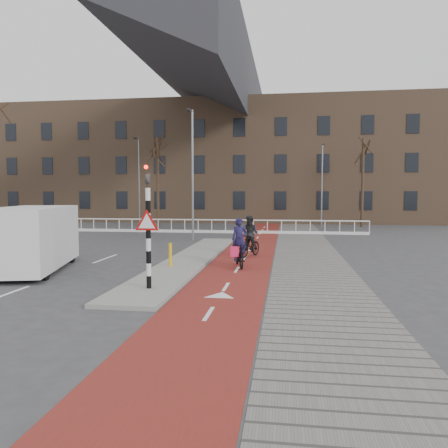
# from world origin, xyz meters

# --- Properties ---
(ground) EXTENTS (120.00, 120.00, 0.00)m
(ground) POSITION_xyz_m (0.00, 0.00, 0.00)
(ground) COLOR #38383A
(ground) RESTS_ON ground
(bike_lane) EXTENTS (2.50, 60.00, 0.01)m
(bike_lane) POSITION_xyz_m (1.50, 10.00, 0.01)
(bike_lane) COLOR maroon
(bike_lane) RESTS_ON ground
(sidewalk) EXTENTS (3.00, 60.00, 0.01)m
(sidewalk) POSITION_xyz_m (4.30, 10.00, 0.01)
(sidewalk) COLOR slate
(sidewalk) RESTS_ON ground
(curb_island) EXTENTS (1.80, 16.00, 0.12)m
(curb_island) POSITION_xyz_m (-0.70, 4.00, 0.06)
(curb_island) COLOR gray
(curb_island) RESTS_ON ground
(traffic_signal) EXTENTS (0.80, 0.80, 3.68)m
(traffic_signal) POSITION_xyz_m (-0.60, -2.02, 1.99)
(traffic_signal) COLOR black
(traffic_signal) RESTS_ON curb_island
(bollard) EXTENTS (0.12, 0.12, 0.87)m
(bollard) POSITION_xyz_m (-0.99, 1.81, 0.56)
(bollard) COLOR #E4AE0C
(bollard) RESTS_ON curb_island
(cyclist_near) EXTENTS (1.05, 1.91, 1.89)m
(cyclist_near) POSITION_xyz_m (1.53, 2.64, 0.64)
(cyclist_near) COLOR black
(cyclist_near) RESTS_ON bike_lane
(cyclist_far) EXTENTS (1.14, 1.75, 1.84)m
(cyclist_far) POSITION_xyz_m (1.72, 5.42, 0.77)
(cyclist_far) COLOR black
(cyclist_far) RESTS_ON bike_lane
(van) EXTENTS (3.47, 5.82, 2.34)m
(van) POSITION_xyz_m (-5.95, 0.79, 1.23)
(van) COLOR silver
(van) RESTS_ON ground
(railing) EXTENTS (28.00, 0.10, 0.99)m
(railing) POSITION_xyz_m (-5.00, 17.00, 0.31)
(railing) COLOR silver
(railing) RESTS_ON ground
(townhouse_row) EXTENTS (46.00, 10.00, 15.90)m
(townhouse_row) POSITION_xyz_m (-3.00, 32.00, 7.81)
(townhouse_row) COLOR #7F6047
(townhouse_row) RESTS_ON ground
(tree_mid) EXTENTS (0.24, 0.24, 7.59)m
(tree_mid) POSITION_xyz_m (-7.54, 22.20, 3.80)
(tree_mid) COLOR #322416
(tree_mid) RESTS_ON ground
(tree_right) EXTENTS (0.24, 0.24, 7.51)m
(tree_right) POSITION_xyz_m (9.73, 24.48, 3.76)
(tree_right) COLOR #322416
(tree_right) RESTS_ON ground
(streetlight_near) EXTENTS (0.12, 0.12, 7.80)m
(streetlight_near) POSITION_xyz_m (-2.27, 11.82, 3.90)
(streetlight_near) COLOR slate
(streetlight_near) RESTS_ON ground
(streetlight_left) EXTENTS (0.12, 0.12, 7.74)m
(streetlight_left) POSITION_xyz_m (-9.62, 23.42, 3.87)
(streetlight_left) COLOR slate
(streetlight_left) RESTS_ON ground
(streetlight_right) EXTENTS (0.12, 0.12, 7.11)m
(streetlight_right) POSITION_xyz_m (6.37, 24.65, 3.55)
(streetlight_right) COLOR slate
(streetlight_right) RESTS_ON ground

